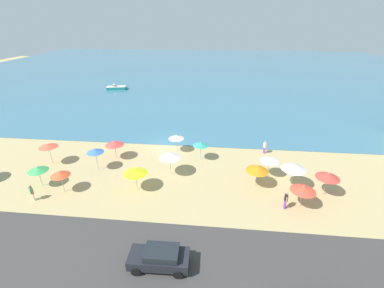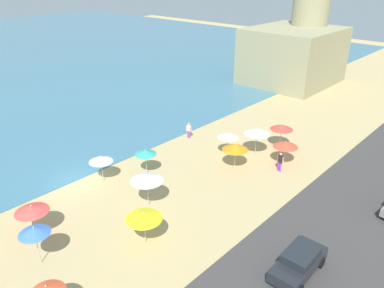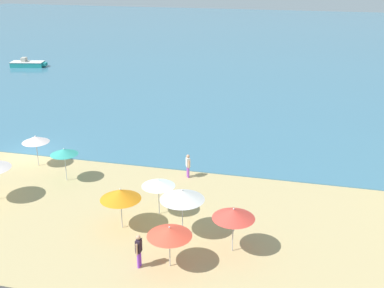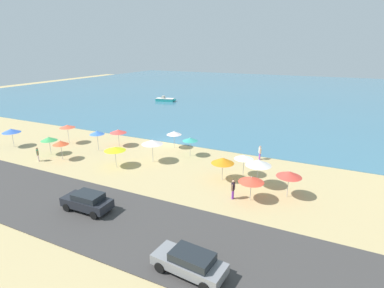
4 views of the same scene
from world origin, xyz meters
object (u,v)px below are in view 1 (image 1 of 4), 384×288
beach_umbrella_5 (95,151)px  beach_umbrella_4 (257,168)px  beach_umbrella_8 (328,176)px  skiff_nearshore (116,88)px  parked_car_1 (160,257)px  beach_umbrella_6 (201,144)px  beach_umbrella_1 (303,189)px  bather_1 (265,146)px  beach_umbrella_9 (270,160)px  beach_umbrella_3 (48,146)px  beach_umbrella_10 (176,137)px  beach_umbrella_7 (60,173)px  beach_umbrella_13 (114,143)px  bather_0 (32,192)px  bather_2 (286,199)px  beach_umbrella_11 (38,169)px  beach_umbrella_12 (135,172)px  beach_umbrella_14 (170,155)px  beach_umbrella_2 (294,167)px

beach_umbrella_5 → beach_umbrella_4: bearing=-4.8°
beach_umbrella_8 → skiff_nearshore: 49.15m
beach_umbrella_5 → parked_car_1: beach_umbrella_5 is taller
beach_umbrella_6 → parked_car_1: beach_umbrella_6 is taller
beach_umbrella_4 → beach_umbrella_1: bearing=-38.0°
beach_umbrella_4 → bather_1: bearing=75.1°
beach_umbrella_1 → beach_umbrella_9: (-2.00, 4.64, 0.07)m
beach_umbrella_3 → beach_umbrella_10: size_ratio=1.14×
beach_umbrella_4 → beach_umbrella_7: (-18.17, -2.73, 0.00)m
beach_umbrella_10 → bather_1: bearing=3.3°
beach_umbrella_10 → beach_umbrella_13: 7.20m
bather_0 → bather_2: 22.32m
beach_umbrella_11 → beach_umbrella_12: size_ratio=0.98×
beach_umbrella_6 → bather_0: beach_umbrella_6 is taller
beach_umbrella_3 → beach_umbrella_4: (22.29, -2.05, -0.30)m
parked_car_1 → beach_umbrella_11: bearing=149.8°
beach_umbrella_14 → bather_0: beach_umbrella_14 is taller
beach_umbrella_8 → beach_umbrella_7: bearing=-175.4°
beach_umbrella_8 → bather_1: size_ratio=1.48×
beach_umbrella_13 → beach_umbrella_14: beach_umbrella_14 is taller
beach_umbrella_3 → beach_umbrella_12: size_ratio=1.13×
bather_1 → beach_umbrella_14: bearing=-150.9°
bather_0 → parked_car_1: size_ratio=0.40×
beach_umbrella_10 → bather_1: size_ratio=1.38×
beach_umbrella_1 → bather_1: beach_umbrella_1 is taller
beach_umbrella_5 → bather_0: bearing=-122.1°
beach_umbrella_10 → bather_2: size_ratio=1.31×
beach_umbrella_9 → bather_2: (0.61, -5.05, -0.97)m
beach_umbrella_2 → beach_umbrella_8: 2.95m
beach_umbrella_12 → beach_umbrella_14: beach_umbrella_14 is taller
beach_umbrella_8 → beach_umbrella_12: 17.55m
beach_umbrella_4 → bather_0: 20.67m
beach_umbrella_12 → parked_car_1: (4.02, -8.22, -1.14)m
beach_umbrella_11 → bather_2: bearing=-2.7°
beach_umbrella_1 → beach_umbrella_11: (-24.31, 0.66, 0.06)m
beach_umbrella_5 → bather_0: size_ratio=1.62×
beach_umbrella_1 → beach_umbrella_11: beach_umbrella_11 is taller
beach_umbrella_14 → skiff_nearshore: bearing=118.7°
beach_umbrella_3 → beach_umbrella_13: size_ratio=1.14×
beach_umbrella_1 → beach_umbrella_5: 20.56m
beach_umbrella_10 → beach_umbrella_13: bearing=-160.4°
beach_umbrella_8 → beach_umbrella_12: size_ratio=1.06×
beach_umbrella_14 → beach_umbrella_13: bearing=158.1°
beach_umbrella_8 → beach_umbrella_11: (-26.97, -1.29, -0.17)m
bather_0 → bather_2: bearing=2.9°
beach_umbrella_14 → parked_car_1: 11.27m
beach_umbrella_12 → skiff_nearshore: 40.23m
beach_umbrella_3 → bather_1: (24.17, 5.00, -1.39)m
beach_umbrella_3 → parked_car_1: beach_umbrella_3 is taller
beach_umbrella_1 → parked_car_1: beach_umbrella_1 is taller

